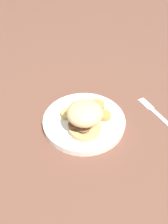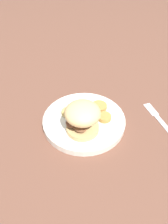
{
  "view_description": "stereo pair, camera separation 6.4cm",
  "coord_description": "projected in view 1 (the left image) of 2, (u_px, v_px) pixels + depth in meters",
  "views": [
    {
      "loc": [
        -0.37,
        -0.29,
        0.49
      ],
      "look_at": [
        0.0,
        0.0,
        0.05
      ],
      "focal_mm": 35.0,
      "sensor_mm": 36.0,
      "label": 1
    },
    {
      "loc": [
        -0.33,
        -0.34,
        0.49
      ],
      "look_at": [
        0.0,
        0.0,
        0.05
      ],
      "focal_mm": 35.0,
      "sensor_mm": 36.0,
      "label": 2
    }
  ],
  "objects": [
    {
      "name": "potato_round_0",
      "position": [
        87.0,
        109.0,
        0.68
      ],
      "size": [
        0.05,
        0.05,
        0.01
      ],
      "primitive_type": "cylinder",
      "color": "tan",
      "rests_on": "dinner_plate"
    },
    {
      "name": "sandwich",
      "position": [
        85.0,
        117.0,
        0.6
      ],
      "size": [
        0.11,
        0.1,
        0.09
      ],
      "color": "tan",
      "rests_on": "dinner_plate"
    },
    {
      "name": "potato_round_3",
      "position": [
        104.0,
        115.0,
        0.66
      ],
      "size": [
        0.04,
        0.04,
        0.01
      ],
      "primitive_type": "cylinder",
      "color": "#BC8942",
      "rests_on": "dinner_plate"
    },
    {
      "name": "potato_round_4",
      "position": [
        77.0,
        106.0,
        0.69
      ],
      "size": [
        0.04,
        0.04,
        0.01
      ],
      "primitive_type": "cylinder",
      "color": "#BC8942",
      "rests_on": "dinner_plate"
    },
    {
      "name": "fork",
      "position": [
        158.0,
        114.0,
        0.7
      ],
      "size": [
        0.1,
        0.18,
        0.0
      ],
      "color": "silver",
      "rests_on": "ground_plane"
    },
    {
      "name": "potato_round_2",
      "position": [
        67.0,
        114.0,
        0.67
      ],
      "size": [
        0.04,
        0.04,
        0.01
      ],
      "primitive_type": "cylinder",
      "color": "tan",
      "rests_on": "dinner_plate"
    },
    {
      "name": "ground_plane",
      "position": [
        84.0,
        123.0,
        0.68
      ],
      "size": [
        4.0,
        4.0,
        0.0
      ],
      "primitive_type": "plane",
      "color": "brown"
    },
    {
      "name": "dinner_plate",
      "position": [
        84.0,
        120.0,
        0.67
      ],
      "size": [
        0.25,
        0.25,
        0.02
      ],
      "color": "white",
      "rests_on": "ground_plane"
    },
    {
      "name": "potato_round_1",
      "position": [
        97.0,
        105.0,
        0.7
      ],
      "size": [
        0.05,
        0.05,
        0.01
      ],
      "primitive_type": "cylinder",
      "color": "#BC8942",
      "rests_on": "dinner_plate"
    }
  ]
}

